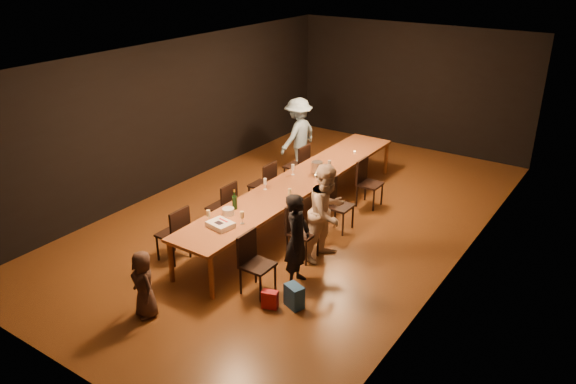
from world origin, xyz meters
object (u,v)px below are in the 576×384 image
Objects in this scene: man_blue at (298,135)px; plate_stack at (228,211)px; chair_left_3 at (296,166)px; chair_right_1 at (303,232)px; chair_left_0 at (172,233)px; chair_left_2 at (262,184)px; chair_left_1 at (221,207)px; birthday_cake at (220,225)px; table at (299,183)px; champagne_bottle at (235,199)px; ice_bucket at (317,168)px; woman_tan at (327,212)px; woman_birthday at (297,240)px; chair_right_0 at (258,265)px; chair_right_3 at (370,184)px; child at (144,284)px; chair_right_2 at (339,206)px.

plate_stack is (1.15, -3.79, -0.03)m from man_blue.
chair_left_3 is at bearing 102.80° from plate_stack.
chair_left_0 is (-1.70, -1.20, 0.00)m from chair_right_1.
chair_left_3 is at bearing 0.00° from chair_left_2.
chair_right_1 and chair_left_1 have the same top height.
chair_right_1 is at bearing 31.28° from plate_stack.
plate_stack is at bearing -167.20° from chair_left_3.
chair_left_2 is 2.25× the size of birthday_cake.
chair_left_1 is 1.00× the size of chair_left_2.
man_blue is at bearing 6.09° from chair_left_0.
champagne_bottle reaches higher than table.
ice_bucket reaches higher than chair_left_1.
woman_tan is 1.57m from plate_stack.
woman_birthday reaches higher than chair_left_3.
woman_tan is 8.34× the size of plate_stack.
chair_right_0 is 4.89m from man_blue.
woman_birthday is 6.36× the size of ice_bucket.
champagne_bottle is (0.64, -2.79, 0.46)m from chair_left_3.
chair_left_2 is at bearing -54.78° from chair_right_3.
woman_birthday is 0.91× the size of woman_tan.
chair_right_1 is at bearing -0.00° from chair_right_3.
woman_birthday is 0.91m from woman_tan.
child is at bearing -163.21° from chair_left_1.
chair_right_0 is 4.05× the size of ice_bucket.
chair_right_1 is 0.95× the size of child.
chair_left_3 is 2.25× the size of birthday_cake.
plate_stack is (-1.01, 0.58, 0.34)m from chair_right_0.
woman_tan is at bearing 87.00° from child.
chair_right_0 is 0.68m from woman_birthday.
plate_stack is at bearing -49.59° from chair_left_0.
chair_right_3 reaches higher than table.
chair_right_0 and chair_right_2 have the same top height.
plate_stack is at bearing -119.91° from chair_right_0.
chair_left_1 is 2.25× the size of birthday_cake.
woman_birthday is at bearing 10.16° from chair_right_2.
chair_left_1 is 4.82× the size of plate_stack.
chair_right_1 is 1.36m from birthday_cake.
chair_left_1 is 1.38m from birthday_cake.
woman_tan is at bearing 57.46° from birthday_cake.
woman_birthday is 1.35m from plate_stack.
woman_tan is 1.69m from birthday_cake.
woman_birthday reaches higher than chair_right_0.
chair_right_3 and chair_left_0 have the same top height.
chair_left_1 is 2.71× the size of champagne_bottle.
chair_left_2 is at bearing 0.00° from chair_left_0.
table is 6.45× the size of chair_right_0.
chair_right_2 is (0.00, 2.40, 0.00)m from chair_right_0.
man_blue reaches higher than chair_left_0.
chair_right_2 reaches higher than table.
champagne_bottle is at bearing 20.99° from man_blue.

